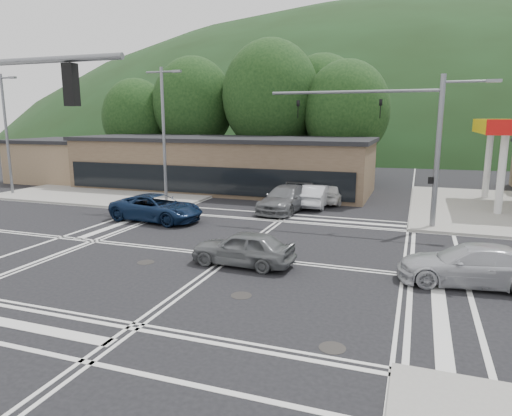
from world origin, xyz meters
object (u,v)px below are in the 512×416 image
(car_blue_west, at_px, (157,208))
(car_queue_a, at_px, (316,195))
(car_silver_east, at_px, (471,265))
(car_queue_b, at_px, (333,192))
(car_grey_center, at_px, (243,248))
(car_northbound, at_px, (285,199))

(car_blue_west, distance_m, car_queue_a, 10.67)
(car_silver_east, height_order, car_queue_b, car_queue_b)
(car_grey_center, relative_size, car_queue_a, 0.92)
(car_blue_west, xyz_separation_m, car_northbound, (6.20, 5.15, 0.04))
(car_blue_west, bearing_deg, car_northbound, -44.34)
(car_blue_west, relative_size, car_northbound, 1.00)
(car_silver_east, bearing_deg, car_northbound, -142.50)
(car_grey_center, xyz_separation_m, car_northbound, (-1.38, 11.01, 0.08))
(car_queue_a, bearing_deg, car_northbound, 55.95)
(car_queue_a, xyz_separation_m, car_northbound, (-1.50, -2.23, 0.05))
(car_queue_b, bearing_deg, car_silver_east, 123.55)
(car_queue_b, relative_size, car_northbound, 0.80)
(car_silver_east, distance_m, car_queue_b, 16.12)
(car_grey_center, distance_m, car_silver_east, 8.42)
(car_blue_west, relative_size, car_grey_center, 1.31)
(car_queue_b, bearing_deg, car_grey_center, 92.40)
(car_blue_west, height_order, car_northbound, car_northbound)
(car_queue_a, xyz_separation_m, car_queue_b, (0.84, 1.71, 0.00))
(car_grey_center, xyz_separation_m, car_queue_b, (0.96, 14.95, 0.04))
(car_queue_a, relative_size, car_queue_b, 1.03)
(car_blue_west, distance_m, car_queue_b, 12.48)
(car_silver_east, xyz_separation_m, car_northbound, (-9.78, 10.36, 0.07))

